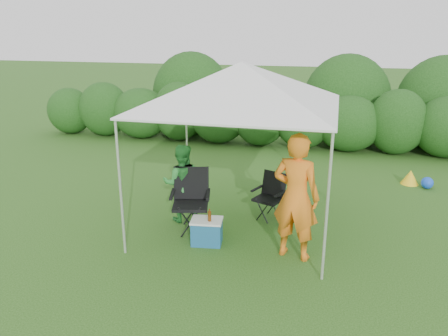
% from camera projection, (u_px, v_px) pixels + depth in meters
% --- Properties ---
extents(ground, '(70.00, 70.00, 0.00)m').
position_uv_depth(ground, '(234.00, 235.00, 7.37)').
color(ground, '#33621E').
extents(hedge, '(15.47, 1.53, 1.80)m').
position_uv_depth(hedge, '(283.00, 119.00, 12.64)').
color(hedge, '#204F18').
rests_on(hedge, ground).
extents(canopy, '(3.10, 3.10, 2.83)m').
position_uv_depth(canopy, '(242.00, 85.00, 7.08)').
color(canopy, silver).
rests_on(canopy, ground).
extents(chair_right, '(0.63, 0.61, 0.84)m').
position_uv_depth(chair_right, '(271.00, 193.00, 7.95)').
color(chair_right, black).
rests_on(chair_right, ground).
extents(chair_left, '(0.76, 0.72, 1.06)m').
position_uv_depth(chair_left, '(191.00, 196.00, 7.46)').
color(chair_left, black).
rests_on(chair_left, ground).
extents(man, '(0.80, 0.62, 1.94)m').
position_uv_depth(man, '(296.00, 197.00, 6.41)').
color(man, orange).
rests_on(man, ground).
extents(woman, '(0.81, 0.71, 1.41)m').
position_uv_depth(woman, '(182.00, 183.00, 7.76)').
color(woman, '#2D8937').
rests_on(woman, ground).
extents(cooler, '(0.55, 0.43, 0.42)m').
position_uv_depth(cooler, '(207.00, 231.00, 7.03)').
color(cooler, '#1E5B8B').
rests_on(cooler, ground).
extents(bottle, '(0.06, 0.06, 0.21)m').
position_uv_depth(bottle, '(210.00, 215.00, 6.89)').
color(bottle, '#592D0C').
rests_on(bottle, cooler).
extents(lawn_toy, '(0.65, 0.54, 0.32)m').
position_uv_depth(lawn_toy, '(414.00, 179.00, 9.68)').
color(lawn_toy, yellow).
rests_on(lawn_toy, ground).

